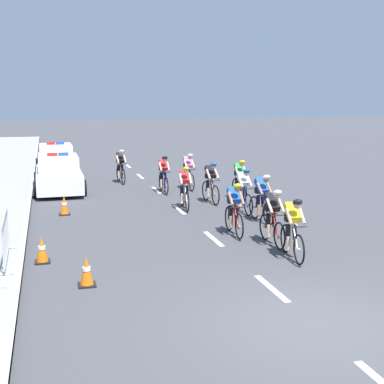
% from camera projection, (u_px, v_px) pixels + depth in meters
% --- Properties ---
extents(ground_plane, '(160.00, 160.00, 0.00)m').
position_uv_depth(ground_plane, '(313.00, 324.00, 9.33)').
color(ground_plane, '#424247').
extents(kerb_edge, '(0.16, 60.00, 0.13)m').
position_uv_depth(kerb_edge, '(30.00, 193.00, 21.33)').
color(kerb_edge, '#9E9E99').
rests_on(kerb_edge, ground).
extents(lane_markings_centre, '(0.14, 25.60, 0.01)m').
position_uv_depth(lane_markings_centre, '(179.00, 209.00, 18.65)').
color(lane_markings_centre, white).
rests_on(lane_markings_centre, ground).
extents(cyclist_lead, '(0.45, 1.72, 1.56)m').
position_uv_depth(cyclist_lead, '(293.00, 227.00, 12.91)').
color(cyclist_lead, black).
rests_on(cyclist_lead, ground).
extents(cyclist_second, '(0.42, 1.72, 1.56)m').
position_uv_depth(cyclist_second, '(273.00, 216.00, 14.11)').
color(cyclist_second, black).
rests_on(cyclist_second, ground).
extents(cyclist_third, '(0.43, 1.72, 1.56)m').
position_uv_depth(cyclist_third, '(234.00, 208.00, 15.11)').
color(cyclist_third, black).
rests_on(cyclist_third, ground).
extents(cyclist_fourth, '(0.44, 1.72, 1.56)m').
position_uv_depth(cyclist_fourth, '(262.00, 197.00, 16.68)').
color(cyclist_fourth, black).
rests_on(cyclist_fourth, ground).
extents(cyclist_fifth, '(0.42, 1.72, 1.56)m').
position_uv_depth(cyclist_fifth, '(243.00, 190.00, 17.99)').
color(cyclist_fifth, black).
rests_on(cyclist_fifth, ground).
extents(cyclist_sixth, '(0.44, 1.72, 1.56)m').
position_uv_depth(cyclist_sixth, '(185.00, 187.00, 18.57)').
color(cyclist_sixth, black).
rests_on(cyclist_sixth, ground).
extents(cyclist_seventh, '(0.44, 1.72, 1.56)m').
position_uv_depth(cyclist_seventh, '(211.00, 182.00, 19.68)').
color(cyclist_seventh, black).
rests_on(cyclist_seventh, ground).
extents(cyclist_eighth, '(0.42, 1.72, 1.56)m').
position_uv_depth(cyclist_eighth, '(240.00, 179.00, 20.34)').
color(cyclist_eighth, black).
rests_on(cyclist_eighth, ground).
extents(cyclist_ninth, '(0.42, 1.72, 1.56)m').
position_uv_depth(cyclist_ninth, '(188.00, 171.00, 22.53)').
color(cyclist_ninth, black).
rests_on(cyclist_ninth, ground).
extents(cyclist_tenth, '(0.42, 1.72, 1.56)m').
position_uv_depth(cyclist_tenth, '(164.00, 173.00, 21.74)').
color(cyclist_tenth, black).
rests_on(cyclist_tenth, ground).
extents(cyclist_eleventh, '(0.44, 1.72, 1.56)m').
position_uv_depth(cyclist_eleventh, '(121.00, 166.00, 24.16)').
color(cyclist_eleventh, black).
rests_on(cyclist_eleventh, ground).
extents(police_car_nearest, '(2.02, 4.41, 1.59)m').
position_uv_depth(police_car_nearest, '(59.00, 175.00, 22.10)').
color(police_car_nearest, white).
rests_on(police_car_nearest, ground).
extents(police_car_second, '(2.05, 4.43, 1.59)m').
position_uv_depth(police_car_second, '(56.00, 160.00, 27.10)').
color(police_car_second, silver).
rests_on(police_car_second, ground).
extents(crowd_barrier_middle, '(0.54, 2.32, 1.07)m').
position_uv_depth(crowd_barrier_middle, '(6.00, 239.00, 12.37)').
color(crowd_barrier_middle, '#B7BABF').
rests_on(crowd_barrier_middle, sidewalk_slab).
extents(traffic_cone_near, '(0.36, 0.36, 0.64)m').
position_uv_depth(traffic_cone_near, '(87.00, 271.00, 11.13)').
color(traffic_cone_near, black).
rests_on(traffic_cone_near, ground).
extents(traffic_cone_mid, '(0.36, 0.36, 0.64)m').
position_uv_depth(traffic_cone_mid, '(42.00, 250.00, 12.67)').
color(traffic_cone_mid, black).
rests_on(traffic_cone_mid, ground).
extents(traffic_cone_far, '(0.36, 0.36, 0.64)m').
position_uv_depth(traffic_cone_far, '(64.00, 206.00, 17.77)').
color(traffic_cone_far, black).
rests_on(traffic_cone_far, ground).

